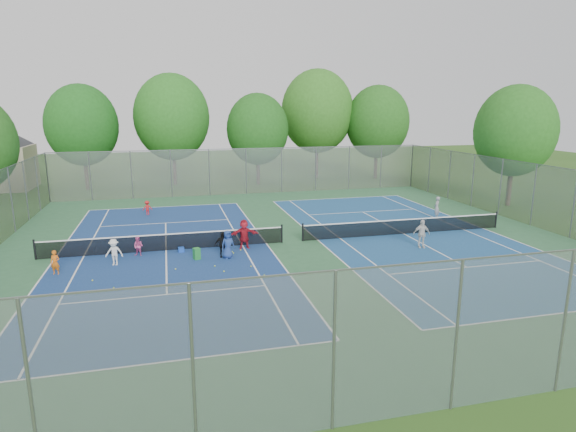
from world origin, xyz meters
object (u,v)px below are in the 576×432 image
at_px(net_left, 166,243).
at_px(ball_crate, 181,250).
at_px(net_right, 404,227).
at_px(ball_hopper, 197,254).
at_px(instructor, 437,208).

relative_size(net_left, ball_crate, 42.81).
bearing_deg(net_right, ball_hopper, -171.14).
relative_size(ball_crate, instructor, 0.20).
bearing_deg(instructor, ball_hopper, -24.53).
height_order(net_right, instructor, instructor).
height_order(net_right, ball_hopper, net_right).
distance_m(net_left, ball_hopper, 2.47).
bearing_deg(net_left, instructor, 10.16).
distance_m(net_right, instructor, 5.24).
bearing_deg(ball_hopper, net_right, 8.86).
xyz_separation_m(net_left, net_right, (14.00, 0.00, 0.00)).
distance_m(net_left, net_right, 14.00).
bearing_deg(ball_crate, net_left, 149.85).
distance_m(ball_hopper, instructor, 17.40).
height_order(net_left, ball_crate, net_left).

